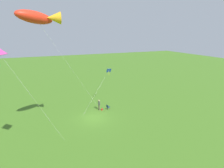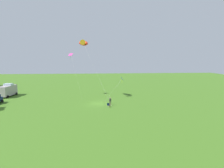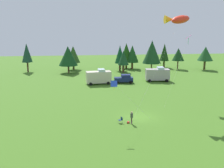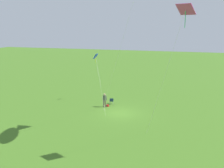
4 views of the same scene
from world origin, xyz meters
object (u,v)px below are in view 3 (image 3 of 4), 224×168
(kite_diamond_blue, at_px, (115,85))
(kite_diamond_rainbow, at_px, (188,39))
(van_motorhome_grey, at_px, (158,74))
(backpack_on_grass, at_px, (128,122))
(car_navy_hatch, at_px, (124,79))
(folding_chair, at_px, (121,119))
(person_kite_flyer, at_px, (132,116))
(kite_large_fish, at_px, (178,19))
(van_camper_beige, at_px, (99,77))

(kite_diamond_blue, distance_m, kite_diamond_rainbow, 18.36)
(kite_diamond_rainbow, bearing_deg, van_motorhome_grey, 89.80)
(backpack_on_grass, xyz_separation_m, car_navy_hatch, (3.43, 24.88, 0.84))
(folding_chair, relative_size, backpack_on_grass, 2.56)
(person_kite_flyer, xyz_separation_m, folding_chair, (-1.36, 0.46, -0.53))
(kite_diamond_rainbow, bearing_deg, car_navy_hatch, 117.00)
(backpack_on_grass, bearing_deg, kite_large_fish, 34.64)
(van_camper_beige, distance_m, car_navy_hatch, 5.85)
(person_kite_flyer, bearing_deg, kite_diamond_blue, 36.54)
(van_camper_beige, height_order, van_motorhome_grey, same)
(backpack_on_grass, bearing_deg, person_kite_flyer, -35.45)
(van_motorhome_grey, distance_m, kite_large_fish, 23.65)
(folding_chair, bearing_deg, van_motorhome_grey, -135.51)
(backpack_on_grass, relative_size, van_motorhome_grey, 0.06)
(folding_chair, height_order, van_camper_beige, van_camper_beige)
(kite_large_fish, bearing_deg, person_kite_flyer, -142.72)
(person_kite_flyer, bearing_deg, car_navy_hatch, -100.13)
(van_camper_beige, xyz_separation_m, kite_diamond_blue, (0.31, -26.57, 4.13))
(kite_diamond_blue, bearing_deg, kite_large_fish, 37.89)
(person_kite_flyer, height_order, van_camper_beige, van_camper_beige)
(van_camper_beige, relative_size, kite_large_fish, 0.39)
(person_kite_flyer, bearing_deg, kite_large_fish, -145.97)
(folding_chair, xyz_separation_m, van_camper_beige, (-1.38, 24.08, 1.16))
(folding_chair, xyz_separation_m, kite_diamond_rainbow, (12.39, 9.03, 10.13))
(kite_diamond_blue, bearing_deg, van_camper_beige, 90.67)
(kite_diamond_blue, bearing_deg, van_motorhome_grey, 64.34)
(car_navy_hatch, distance_m, kite_diamond_rainbow, 20.07)
(person_kite_flyer, xyz_separation_m, kite_large_fish, (7.80, 5.93, 12.57))
(car_navy_hatch, xyz_separation_m, van_motorhome_grey, (8.04, 0.92, 0.69))
(backpack_on_grass, relative_size, car_navy_hatch, 0.07)
(kite_large_fish, bearing_deg, kite_diamond_rainbow, 47.83)
(car_navy_hatch, bearing_deg, kite_diamond_blue, -98.07)
(car_navy_hatch, bearing_deg, folding_chair, -96.81)
(van_motorhome_grey, bearing_deg, car_navy_hatch, -167.40)
(kite_large_fish, bearing_deg, folding_chair, -149.16)
(person_kite_flyer, bearing_deg, backpack_on_grass, -38.70)
(kite_diamond_blue, bearing_deg, person_kite_flyer, 39.79)
(person_kite_flyer, distance_m, folding_chair, 1.54)
(person_kite_flyer, xyz_separation_m, kite_diamond_blue, (-2.43, -2.02, 4.75))
(backpack_on_grass, bearing_deg, kite_diamond_blue, -131.53)
(person_kite_flyer, distance_m, kite_diamond_rainbow, 17.43)
(person_kite_flyer, bearing_deg, van_motorhome_grey, -116.26)
(kite_large_fish, relative_size, kite_diamond_rainbow, 1.28)
(van_motorhome_grey, xyz_separation_m, kite_large_fish, (-3.28, -20.15, 11.94))
(kite_diamond_blue, bearing_deg, car_navy_hatch, 78.63)
(kite_large_fish, xyz_separation_m, kite_diamond_rainbow, (3.22, 3.56, -2.97))
(car_navy_hatch, xyz_separation_m, kite_diamond_blue, (-5.46, -27.18, 4.82))
(folding_chair, bearing_deg, backpack_on_grass, 149.56)
(car_navy_hatch, distance_m, kite_large_fish, 23.50)
(folding_chair, bearing_deg, car_navy_hatch, -119.71)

